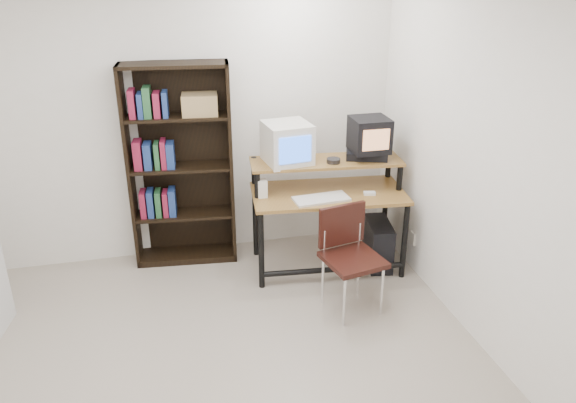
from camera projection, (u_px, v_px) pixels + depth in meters
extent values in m
cube|color=#AFA291|center=(208.00, 390.00, 3.71)|extent=(4.00, 4.00, 0.01)
cube|color=white|center=(174.00, 120.00, 4.97)|extent=(4.00, 0.01, 2.60)
cube|color=white|center=(506.00, 180.00, 3.63)|extent=(0.01, 4.00, 2.60)
cube|color=olive|center=(328.00, 193.00, 4.92)|extent=(1.40, 0.80, 0.03)
cube|color=olive|center=(326.00, 162.00, 4.95)|extent=(1.37, 0.54, 0.02)
cylinder|color=black|center=(261.00, 250.00, 4.72)|extent=(0.05, 0.05, 0.72)
cylinder|color=black|center=(405.00, 241.00, 4.88)|extent=(0.05, 0.05, 0.72)
cylinder|color=black|center=(255.00, 207.00, 5.20)|extent=(0.05, 0.05, 0.98)
cylinder|color=black|center=(386.00, 200.00, 5.36)|extent=(0.05, 0.05, 0.98)
cylinder|color=black|center=(333.00, 270.00, 4.90)|extent=(1.25, 0.18, 0.05)
cube|color=silver|center=(287.00, 143.00, 4.84)|extent=(0.42, 0.42, 0.36)
cube|color=blue|center=(295.00, 150.00, 4.68)|extent=(0.28, 0.05, 0.23)
cube|color=black|center=(366.00, 154.00, 5.00)|extent=(0.43, 0.37, 0.08)
cube|color=black|center=(369.00, 135.00, 4.90)|extent=(0.32, 0.31, 0.30)
cube|color=tan|center=(376.00, 140.00, 4.76)|extent=(0.24, 0.01, 0.18)
cylinder|color=#26262B|center=(333.00, 161.00, 4.87)|extent=(0.15, 0.15, 0.05)
cube|color=silver|center=(321.00, 200.00, 4.75)|extent=(0.48, 0.25, 0.03)
cube|color=black|center=(371.00, 196.00, 4.86)|extent=(0.25, 0.21, 0.01)
cube|color=white|center=(370.00, 194.00, 4.86)|extent=(0.11, 0.08, 0.03)
cube|color=silver|center=(262.00, 189.00, 4.79)|extent=(0.08, 0.08, 0.17)
cube|color=black|center=(378.00, 244.00, 5.15)|extent=(0.27, 0.48, 0.42)
cube|color=black|center=(353.00, 260.00, 4.39)|extent=(0.50, 0.50, 0.04)
cube|color=black|center=(342.00, 225.00, 4.45)|extent=(0.40, 0.11, 0.34)
cylinder|color=silver|center=(344.00, 302.00, 4.27)|extent=(0.02, 0.02, 0.43)
cylinder|color=silver|center=(382.00, 291.00, 4.41)|extent=(0.02, 0.02, 0.43)
cylinder|color=silver|center=(323.00, 280.00, 4.55)|extent=(0.02, 0.02, 0.43)
cylinder|color=silver|center=(359.00, 271.00, 4.69)|extent=(0.02, 0.02, 0.43)
cube|color=black|center=(130.00, 169.00, 4.92)|extent=(0.06, 0.31, 1.83)
cube|color=black|center=(231.00, 165.00, 5.03)|extent=(0.06, 0.31, 1.83)
cube|color=black|center=(182.00, 162.00, 5.11)|extent=(0.91, 0.12, 1.83)
cube|color=black|center=(173.00, 64.00, 4.62)|extent=(0.94, 0.40, 0.03)
cube|color=black|center=(188.00, 254.00, 5.33)|extent=(0.94, 0.40, 0.06)
cube|color=black|center=(185.00, 214.00, 5.16)|extent=(0.88, 0.38, 0.03)
cube|color=black|center=(181.00, 167.00, 4.98)|extent=(0.88, 0.38, 0.02)
cube|color=black|center=(177.00, 117.00, 4.79)|extent=(0.88, 0.38, 0.02)
cube|color=#9A7B4E|center=(200.00, 104.00, 4.78)|extent=(0.32, 0.25, 0.18)
cube|color=beige|center=(413.00, 238.00, 5.05)|extent=(0.02, 0.08, 0.12)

